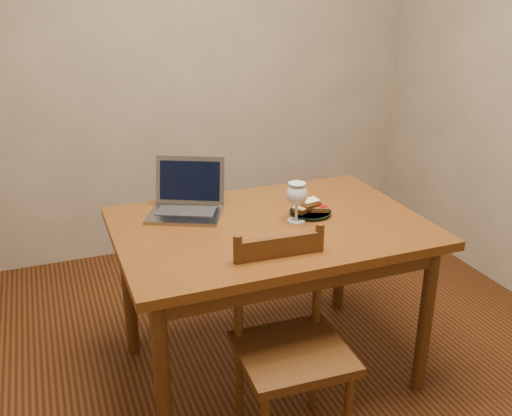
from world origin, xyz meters
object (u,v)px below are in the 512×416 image
object	(u,v)px
table	(270,241)
plate	(310,213)
milk_glass	(297,202)
chair	(291,338)
laptop	(187,198)

from	to	relation	value
table	plate	world-z (taller)	plate
plate	milk_glass	distance (m)	0.13
table	chair	distance (m)	0.48
plate	laptop	world-z (taller)	laptop
table	plate	size ratio (longest dim) A/B	7.00
chair	plate	bearing A→B (deg)	59.58
table	milk_glass	world-z (taller)	milk_glass
plate	milk_glass	xyz separation A→B (m)	(-0.09, -0.05, 0.08)
chair	laptop	bearing A→B (deg)	108.03
table	laptop	world-z (taller)	laptop
table	plate	bearing A→B (deg)	8.18
plate	milk_glass	size ratio (longest dim) A/B	1.05
plate	laptop	distance (m)	0.55
table	milk_glass	bearing A→B (deg)	-11.20
chair	plate	size ratio (longest dim) A/B	2.31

